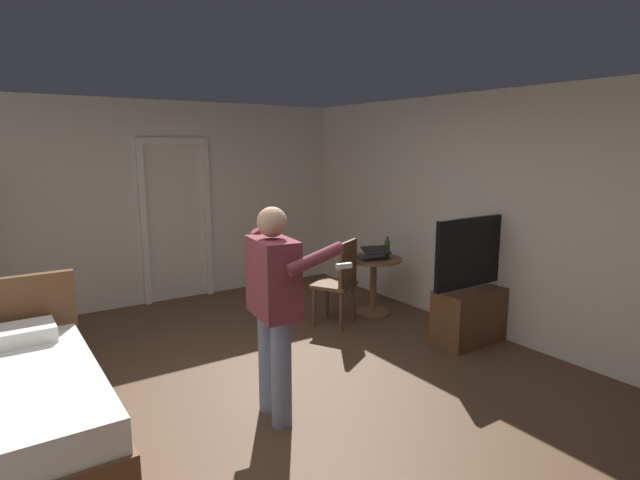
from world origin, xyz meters
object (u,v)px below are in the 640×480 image
bottle_on_table (387,249)px  side_table (373,276)px  laptop (373,255)px  suitcase_dark (5,335)px  suitcase_small (6,343)px  tv_flatscreen (475,302)px  wooden_chair (340,279)px  person_blue_shirt (275,298)px

bottle_on_table → side_table: bearing=150.3°
laptop → side_table: bearing=44.3°
bottle_on_table → suitcase_dark: bottle_on_table is taller
side_table → bottle_on_table: bearing=-29.7°
suitcase_small → tv_flatscreen: bearing=-32.1°
tv_flatscreen → wooden_chair: bearing=127.8°
person_blue_shirt → side_table: bearing=33.9°
side_table → suitcase_small: 3.88m
bottle_on_table → person_blue_shirt: size_ratio=0.16×
side_table → suitcase_dark: size_ratio=1.46×
bottle_on_table → person_blue_shirt: bearing=-149.2°
person_blue_shirt → suitcase_dark: (-1.63, 2.67, -0.78)m
person_blue_shirt → tv_flatscreen: bearing=4.5°
suitcase_dark → suitcase_small: 0.47m
laptop → suitcase_small: bearing=168.3°
suitcase_small → side_table: bearing=-17.2°
wooden_chair → bottle_on_table: bearing=1.6°
bottle_on_table → suitcase_dark: (-3.93, 1.29, -0.65)m
side_table → wooden_chair: (-0.58, -0.10, 0.07)m
tv_flatscreen → side_table: size_ratio=1.89×
suitcase_dark → wooden_chair: bearing=-5.8°
laptop → bottle_on_table: (0.18, -0.04, 0.06)m
suitcase_dark → suitcase_small: suitcase_small is taller
laptop → person_blue_shirt: size_ratio=0.25×
tv_flatscreen → person_blue_shirt: bearing=-175.5°
suitcase_small → laptop: bearing=-17.9°
laptop → suitcase_small: 3.88m
person_blue_shirt → suitcase_dark: person_blue_shirt is taller
tv_flatscreen → suitcase_dark: 4.81m
tv_flatscreen → suitcase_dark: bearing=149.0°
side_table → laptop: 0.28m
wooden_chair → suitcase_dark: size_ratio=2.06×
side_table → suitcase_small: (-3.80, 0.74, -0.25)m
laptop → wooden_chair: 0.58m
side_table → bottle_on_table: (0.14, -0.08, 0.33)m
bottle_on_table → wooden_chair: (-0.72, -0.02, -0.27)m
laptop → wooden_chair: wooden_chair is taller
laptop → bottle_on_table: bearing=-12.0°
person_blue_shirt → suitcase_small: 2.83m
bottle_on_table → suitcase_dark: 4.19m
side_table → suitcase_dark: side_table is taller
wooden_chair → suitcase_small: size_ratio=1.88×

